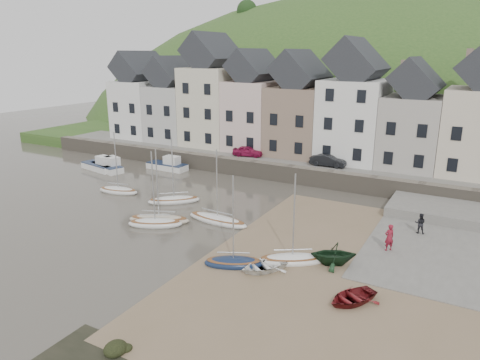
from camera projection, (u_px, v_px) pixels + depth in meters
The scene contains 25 objects.
ground at pixel (201, 238), 33.02m from camera, with size 160.00×160.00×0.00m, color #4D473D.
quay_land at pixel (334, 149), 59.67m from camera, with size 90.00×30.00×1.50m, color #305120.
quay_street at pixel (302, 161), 49.79m from camera, with size 70.00×7.00×0.10m, color slate.
seawall at pixel (290, 174), 47.04m from camera, with size 70.00×1.20×1.80m, color slate.
beach at pixel (346, 272), 27.87m from camera, with size 18.00×26.00×0.06m, color #7B674B.
slipway at pixel (430, 239), 32.70m from camera, with size 8.00×18.00×0.12m, color slate.
hillside at pixel (347, 211), 90.71m from camera, with size 134.40×84.00×84.00m.
townhouse_terrace at pixel (330, 107), 50.30m from camera, with size 61.05×8.00×13.93m.
sailboat_0 at pixel (118, 190), 43.55m from camera, with size 4.41×2.25×6.32m.
sailboat_1 at pixel (174, 200), 40.72m from camera, with size 4.62×4.22×6.32m.
sailboat_2 at pixel (159, 219), 36.04m from camera, with size 5.22×3.30×6.32m.
sailboat_3 at pixel (155, 223), 35.22m from camera, with size 4.53×3.36×6.32m.
sailboat_4 at pixel (217, 220), 35.93m from camera, with size 5.68×1.81×6.32m.
sailboat_5 at pixel (233, 262), 28.61m from camera, with size 4.09×3.03×6.32m.
sailboat_6 at pixel (292, 259), 29.04m from camera, with size 4.67×3.74×6.32m.
motorboat_0 at pixel (100, 165), 52.01m from camera, with size 5.21×2.66×1.70m.
motorboat_1 at pixel (108, 166), 51.67m from camera, with size 5.35×3.19×1.70m.
motorboat_2 at pixel (168, 165), 52.14m from camera, with size 5.08×1.82×1.70m.
rowboat_white at pixel (263, 266), 27.88m from camera, with size 2.21×3.09×0.64m, color white.
rowboat_green at pixel (333, 253), 28.56m from camera, with size 2.53×2.93×1.54m, color #17341C.
rowboat_red at pixel (352, 297), 24.33m from camera, with size 2.18×3.06×0.63m, color maroon.
person_red at pixel (389, 237), 30.43m from camera, with size 0.70×0.46×1.92m, color maroon.
person_dark at pixel (420, 223), 33.39m from camera, with size 0.77×0.60×1.59m, color black.
car_left at pixel (248, 151), 51.80m from camera, with size 1.43×3.55×1.21m, color #9C1645.
car_right at pixel (328, 160), 47.23m from camera, with size 1.34×3.84×1.27m, color black.
Camera 1 is at (17.40, -25.24, 13.34)m, focal length 33.07 mm.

